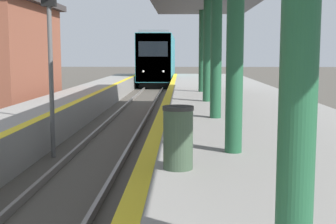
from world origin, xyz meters
TOP-DOWN VIEW (x-y plane):
  - train at (0.00, 42.98)m, footprint 2.80×17.14m
  - signal_mid at (-1.22, 10.75)m, footprint 0.36×0.31m
  - trash_bin at (2.17, 5.51)m, footprint 0.47×0.47m

SIDE VIEW (x-z plane):
  - trash_bin at x=2.17m, z-range 1.01..1.97m
  - train at x=0.00m, z-range 0.04..4.65m
  - signal_mid at x=-1.22m, z-range 0.95..5.81m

